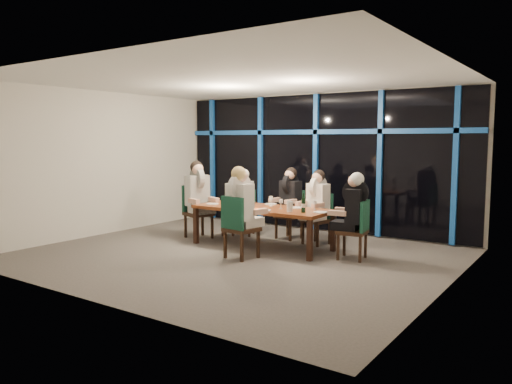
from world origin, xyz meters
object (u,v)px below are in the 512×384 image
at_px(chair_end_right, 358,227).
at_px(diner_end_left, 198,188).
at_px(diner_far_left, 243,192).
at_px(dining_table, 262,211).
at_px(diner_near_mid, 241,199).
at_px(diner_far_mid, 289,193).
at_px(diner_end_right, 353,203).
at_px(chair_far_right, 319,216).
at_px(chair_far_left, 244,210).
at_px(wine_bottle, 303,205).
at_px(chair_far_mid, 292,211).
at_px(water_pitcher, 290,207).
at_px(chair_end_left, 196,208).
at_px(diner_far_right, 317,196).
at_px(chair_near_mid, 238,224).

xyz_separation_m(chair_end_right, diner_end_left, (-3.40, -0.10, 0.46)).
bearing_deg(chair_end_right, diner_far_left, -112.11).
xyz_separation_m(dining_table, diner_near_mid, (0.20, -0.92, 0.33)).
bearing_deg(diner_far_left, dining_table, -58.91).
height_order(diner_far_mid, diner_end_right, diner_end_right).
bearing_deg(diner_near_mid, diner_end_right, -138.88).
bearing_deg(diner_far_left, chair_far_right, -17.06).
bearing_deg(chair_far_left, wine_bottle, -47.88).
relative_size(diner_end_right, diner_near_mid, 0.94).
bearing_deg(diner_end_right, diner_far_mid, -125.54).
bearing_deg(diner_near_mid, wine_bottle, -126.05).
bearing_deg(chair_far_left, dining_table, -60.69).
xyz_separation_m(dining_table, diner_far_left, (-0.99, 0.77, 0.22)).
distance_m(diner_far_mid, wine_bottle, 1.48).
bearing_deg(dining_table, chair_far_mid, 89.24).
xyz_separation_m(dining_table, chair_end_right, (1.85, 0.09, -0.13)).
xyz_separation_m(diner_far_mid, water_pitcher, (0.73, -1.21, -0.09)).
xyz_separation_m(chair_end_left, diner_far_right, (2.34, 0.79, 0.33)).
distance_m(chair_near_mid, diner_near_mid, 0.43).
xyz_separation_m(chair_far_mid, chair_end_left, (-1.65, -1.03, 0.05)).
distance_m(chair_end_right, wine_bottle, 0.98).
bearing_deg(chair_near_mid, diner_near_mid, -90.00).
distance_m(chair_near_mid, diner_far_mid, 2.02).
distance_m(chair_far_mid, diner_end_left, 1.95).
relative_size(chair_far_right, diner_far_right, 1.03).
height_order(chair_end_left, diner_far_mid, diner_far_mid).
bearing_deg(diner_end_left, chair_near_mid, -99.88).
bearing_deg(diner_end_left, chair_far_left, -11.74).
bearing_deg(diner_end_left, diner_far_left, -15.55).
distance_m(diner_near_mid, water_pitcher, 0.88).
bearing_deg(wine_bottle, diner_end_right, 15.98).
height_order(chair_far_mid, diner_end_right, diner_end_right).
relative_size(diner_far_mid, diner_near_mid, 0.93).
distance_m(diner_end_left, wine_bottle, 2.51).
relative_size(chair_end_left, diner_far_left, 1.16).
distance_m(chair_far_left, diner_far_mid, 1.11).
relative_size(chair_end_right, diner_far_right, 1.05).
bearing_deg(chair_far_mid, diner_near_mid, -76.42).
bearing_deg(water_pitcher, chair_far_mid, 117.27).
relative_size(diner_far_left, water_pitcher, 4.93).
distance_m(chair_far_mid, chair_far_right, 0.73).
xyz_separation_m(chair_near_mid, wine_bottle, (0.77, 0.85, 0.29)).
distance_m(chair_far_mid, diner_end_right, 2.04).
distance_m(chair_near_mid, diner_end_left, 2.05).
bearing_deg(diner_end_right, chair_far_mid, -127.80).
bearing_deg(chair_far_right, diner_far_mid, -174.30).
height_order(chair_end_right, diner_far_right, diner_far_right).
distance_m(chair_far_left, diner_far_right, 1.78).
relative_size(chair_far_mid, chair_end_right, 0.99).
bearing_deg(diner_far_left, diner_end_left, -146.63).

